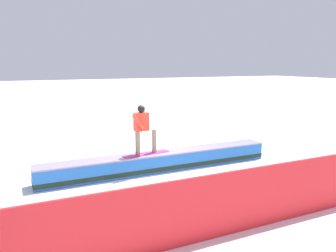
% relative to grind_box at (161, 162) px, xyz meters
% --- Properties ---
extents(ground_plane, '(120.00, 120.00, 0.00)m').
position_rel_grind_box_xyz_m(ground_plane, '(0.00, 0.00, -0.25)').
color(ground_plane, white).
extents(grind_box, '(7.22, 0.69, 0.56)m').
position_rel_grind_box_xyz_m(grind_box, '(0.00, 0.00, 0.00)').
color(grind_box, blue).
rests_on(grind_box, ground_plane).
extents(snowboarder, '(1.45, 0.48, 1.45)m').
position_rel_grind_box_xyz_m(snowboarder, '(0.56, 0.01, 1.10)').
color(snowboarder, '#B22F83').
rests_on(snowboarder, grind_box).
extents(safety_fence, '(12.43, 0.12, 1.23)m').
position_rel_grind_box_xyz_m(safety_fence, '(0.00, 4.09, 0.36)').
color(safety_fence, red).
rests_on(safety_fence, ground_plane).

